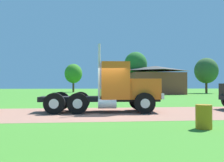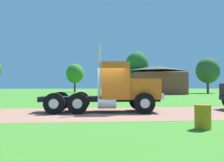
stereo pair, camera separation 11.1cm
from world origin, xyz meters
The scene contains 8 objects.
ground_plane centered at (0.00, 0.00, 0.00)m, with size 200.00×200.00×0.00m, color #3F8129.
dirt_track centered at (0.00, 0.00, 0.00)m, with size 120.00×6.64×0.01m, color #9D6B58.
truck_foreground_white centered at (0.84, 0.65, 1.34)m, with size 7.07×2.83×3.86m.
steel_barrel centered at (3.30, -5.35, 0.43)m, with size 0.57×0.57×0.86m, color #B27214.
shed_building centered at (11.30, 29.04, 2.40)m, with size 9.38×7.37×4.98m.
tree_mid centered at (-3.75, 42.93, 4.19)m, with size 3.97×3.97×6.39m.
tree_right centered at (8.10, 30.76, 5.34)m, with size 4.15×4.15×7.66m.
tree_far_right centered at (22.57, 32.74, 4.42)m, with size 4.55×4.55×6.94m.
Camera 2 is at (-0.78, -13.88, 1.56)m, focal length 39.96 mm.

